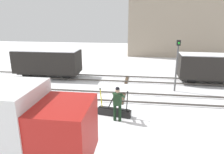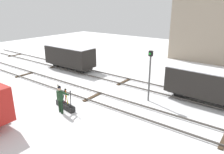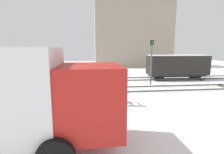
{
  "view_description": "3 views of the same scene",
  "coord_description": "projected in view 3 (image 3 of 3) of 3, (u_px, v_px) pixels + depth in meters",
  "views": [
    {
      "loc": [
        0.98,
        -12.28,
        4.99
      ],
      "look_at": [
        -0.79,
        0.82,
        1.18
      ],
      "focal_mm": 32.97,
      "sensor_mm": 36.0,
      "label": 1
    },
    {
      "loc": [
        9.84,
        -10.74,
        6.41
      ],
      "look_at": [
        0.6,
        1.54,
        1.27
      ],
      "focal_mm": 34.53,
      "sensor_mm": 36.0,
      "label": 2
    },
    {
      "loc": [
        -1.24,
        -11.61,
        2.9
      ],
      "look_at": [
        0.16,
        0.22,
        0.97
      ],
      "focal_mm": 28.0,
      "sensor_mm": 36.0,
      "label": 3
    }
  ],
  "objects": [
    {
      "name": "freight_car_far_end",
      "position": [
        177.0,
        65.0,
        16.57
      ],
      "size": [
        5.58,
        2.08,
        2.32
      ],
      "rotation": [
        0.0,
        0.0,
        -0.03
      ],
      "color": "#2D2B28",
      "rests_on": "ground_plane"
    },
    {
      "name": "track_main_line",
      "position": [
        110.0,
        90.0,
        11.97
      ],
      "size": [
        44.0,
        1.94,
        0.18
      ],
      "color": "#4C4742",
      "rests_on": "ground_plane"
    },
    {
      "name": "signal_post",
      "position": [
        151.0,
        58.0,
        13.91
      ],
      "size": [
        0.24,
        0.32,
        3.58
      ],
      "color": "#4C4C4C",
      "rests_on": "ground_plane"
    },
    {
      "name": "apartment_building",
      "position": [
        132.0,
        31.0,
        28.91
      ],
      "size": [
        12.66,
        5.34,
        11.76
      ],
      "color": "gray",
      "rests_on": "ground_plane"
    },
    {
      "name": "rail_worker",
      "position": [
        116.0,
        86.0,
        8.94
      ],
      "size": [
        0.61,
        0.69,
        1.8
      ],
      "rotation": [
        0.0,
        0.0,
        -0.17
      ],
      "color": "black",
      "rests_on": "ground_plane"
    },
    {
      "name": "track_siding_near",
      "position": [
        105.0,
        80.0,
        15.97
      ],
      "size": [
        44.0,
        1.94,
        0.18
      ],
      "color": "#4C4742",
      "rests_on": "ground_plane"
    },
    {
      "name": "ground_plane",
      "position": [
        110.0,
        91.0,
        11.99
      ],
      "size": [
        60.0,
        60.0,
        0.0
      ],
      "primitive_type": "plane",
      "color": "white"
    },
    {
      "name": "switch_lever_frame",
      "position": [
        111.0,
        98.0,
        9.56
      ],
      "size": [
        1.83,
        0.66,
        1.45
      ],
      "rotation": [
        0.0,
        0.0,
        -0.17
      ],
      "color": "black",
      "rests_on": "ground_plane"
    },
    {
      "name": "freight_car_mid_siding",
      "position": [
        26.0,
        67.0,
        14.98
      ],
      "size": [
        5.51,
        2.05,
        2.41
      ],
      "rotation": [
        0.0,
        0.0,
        -0.0
      ],
      "color": "#2D2B28",
      "rests_on": "ground_plane"
    }
  ]
}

